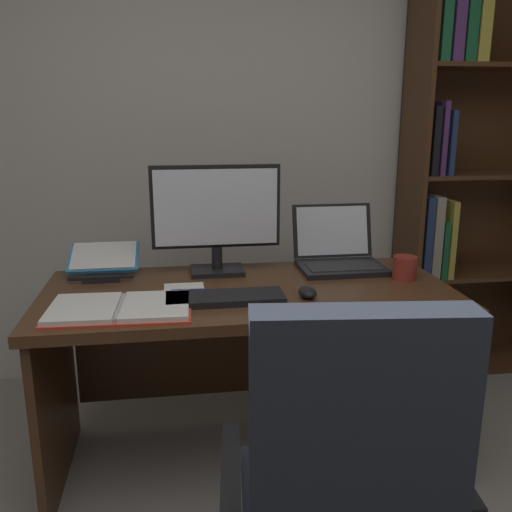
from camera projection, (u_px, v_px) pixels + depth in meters
The scene contains 12 objects.
wall_back at pixel (225, 123), 2.88m from camera, with size 5.69×0.12×2.68m, color beige.
desk at pixel (246, 332), 2.24m from camera, with size 1.56×0.72×0.75m.
bookshelf at pixel (464, 185), 2.91m from camera, with size 0.82×0.33×2.17m.
monitor at pixel (216, 218), 2.27m from camera, with size 0.53×0.16×0.45m.
laptop at pixel (338, 255), 2.39m from camera, with size 0.36×0.33×0.26m.
keyboard at pixel (225, 298), 1.97m from camera, with size 0.42×0.15×0.02m, color black.
computer_mouse at pixel (307, 292), 2.01m from camera, with size 0.06×0.10×0.04m, color black.
reading_stand_with_book at pixel (104, 261), 2.29m from camera, with size 0.28×0.25×0.11m.
open_binder at pixel (120, 308), 1.87m from camera, with size 0.49×0.31×0.02m.
notepad at pixel (184, 292), 2.05m from camera, with size 0.15×0.21×0.01m, color white.
pen at pixel (190, 290), 2.05m from camera, with size 0.01×0.01×0.14m, color navy.
coffee_mug at pixel (405, 268), 2.22m from camera, with size 0.10×0.10×0.09m, color maroon.
Camera 1 is at (-0.28, -0.71, 1.40)m, focal length 38.84 mm.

